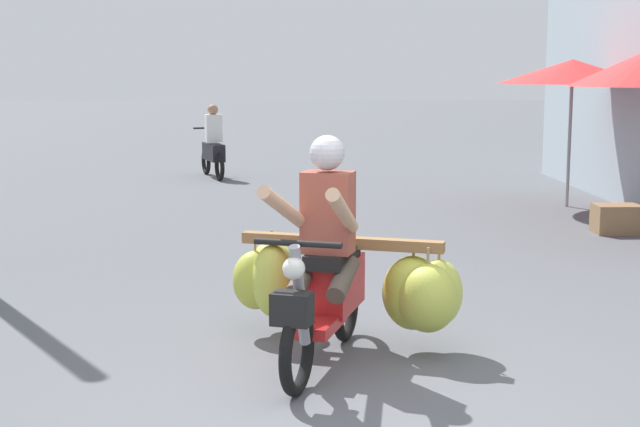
{
  "coord_description": "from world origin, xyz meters",
  "views": [
    {
      "loc": [
        -0.39,
        -5.07,
        1.99
      ],
      "look_at": [
        -0.21,
        1.87,
        0.9
      ],
      "focal_mm": 50.3,
      "sensor_mm": 36.0,
      "label": 1
    }
  ],
  "objects_px": {
    "motorbike_main_loaded": "(345,280)",
    "market_umbrella_further_along": "(572,72)",
    "produce_crate": "(617,219)",
    "motorbike_distant_ahead_left": "(213,148)"
  },
  "relations": [
    {
      "from": "motorbike_main_loaded",
      "to": "market_umbrella_further_along",
      "type": "height_order",
      "value": "market_umbrella_further_along"
    },
    {
      "from": "produce_crate",
      "to": "motorbike_main_loaded",
      "type": "bearing_deg",
      "value": -127.87
    },
    {
      "from": "motorbike_main_loaded",
      "to": "market_umbrella_further_along",
      "type": "bearing_deg",
      "value": 61.93
    },
    {
      "from": "motorbike_main_loaded",
      "to": "market_umbrella_further_along",
      "type": "xyz_separation_m",
      "value": [
        3.72,
        6.97,
        1.48
      ]
    },
    {
      "from": "motorbike_distant_ahead_left",
      "to": "market_umbrella_further_along",
      "type": "xyz_separation_m",
      "value": [
        5.65,
        -3.83,
        1.44
      ]
    },
    {
      "from": "motorbike_distant_ahead_left",
      "to": "market_umbrella_further_along",
      "type": "height_order",
      "value": "market_umbrella_further_along"
    },
    {
      "from": "produce_crate",
      "to": "motorbike_distant_ahead_left",
      "type": "bearing_deg",
      "value": 132.56
    },
    {
      "from": "market_umbrella_further_along",
      "to": "produce_crate",
      "type": "height_order",
      "value": "market_umbrella_further_along"
    },
    {
      "from": "motorbike_main_loaded",
      "to": "market_umbrella_further_along",
      "type": "relative_size",
      "value": 0.87
    },
    {
      "from": "motorbike_main_loaded",
      "to": "motorbike_distant_ahead_left",
      "type": "bearing_deg",
      "value": 100.14
    }
  ]
}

